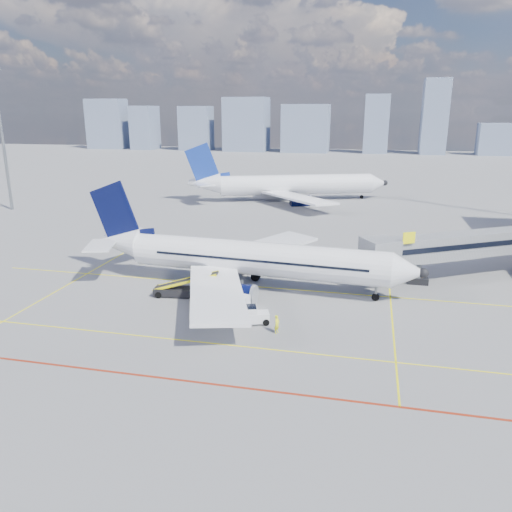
{
  "coord_description": "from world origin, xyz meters",
  "views": [
    {
      "loc": [
        11.24,
        -41.09,
        18.13
      ],
      "look_at": [
        0.48,
        6.09,
        4.0
      ],
      "focal_mm": 35.0,
      "sensor_mm": 36.0,
      "label": 1
    }
  ],
  "objects_px": {
    "belt_loader": "(179,290)",
    "baggage_tug": "(254,315)",
    "main_aircraft": "(243,258)",
    "ramp_worker": "(277,324)",
    "cargo_dolly": "(229,305)",
    "second_aircraft": "(288,185)"
  },
  "relations": [
    {
      "from": "second_aircraft",
      "to": "main_aircraft",
      "type": "bearing_deg",
      "value": -106.08
    },
    {
      "from": "baggage_tug",
      "to": "cargo_dolly",
      "type": "relative_size",
      "value": 0.63
    },
    {
      "from": "second_aircraft",
      "to": "ramp_worker",
      "type": "height_order",
      "value": "second_aircraft"
    },
    {
      "from": "baggage_tug",
      "to": "cargo_dolly",
      "type": "height_order",
      "value": "cargo_dolly"
    },
    {
      "from": "second_aircraft",
      "to": "belt_loader",
      "type": "relative_size",
      "value": 6.09
    },
    {
      "from": "ramp_worker",
      "to": "cargo_dolly",
      "type": "bearing_deg",
      "value": 84.74
    },
    {
      "from": "main_aircraft",
      "to": "ramp_worker",
      "type": "height_order",
      "value": "main_aircraft"
    },
    {
      "from": "cargo_dolly",
      "to": "second_aircraft",
      "type": "bearing_deg",
      "value": 105.22
    },
    {
      "from": "baggage_tug",
      "to": "main_aircraft",
      "type": "bearing_deg",
      "value": 91.64
    },
    {
      "from": "main_aircraft",
      "to": "cargo_dolly",
      "type": "height_order",
      "value": "main_aircraft"
    },
    {
      "from": "second_aircraft",
      "to": "cargo_dolly",
      "type": "bearing_deg",
      "value": -106.0
    },
    {
      "from": "baggage_tug",
      "to": "belt_loader",
      "type": "relative_size",
      "value": 0.39
    },
    {
      "from": "second_aircraft",
      "to": "cargo_dolly",
      "type": "distance_m",
      "value": 62.24
    },
    {
      "from": "baggage_tug",
      "to": "belt_loader",
      "type": "bearing_deg",
      "value": 133.01
    },
    {
      "from": "main_aircraft",
      "to": "belt_loader",
      "type": "height_order",
      "value": "main_aircraft"
    },
    {
      "from": "belt_loader",
      "to": "ramp_worker",
      "type": "distance_m",
      "value": 12.95
    },
    {
      "from": "belt_loader",
      "to": "baggage_tug",
      "type": "bearing_deg",
      "value": -34.82
    },
    {
      "from": "main_aircraft",
      "to": "ramp_worker",
      "type": "xyz_separation_m",
      "value": [
        5.63,
        -10.54,
        -2.42
      ]
    },
    {
      "from": "cargo_dolly",
      "to": "ramp_worker",
      "type": "distance_m",
      "value": 5.5
    },
    {
      "from": "cargo_dolly",
      "to": "belt_loader",
      "type": "distance_m",
      "value": 7.5
    },
    {
      "from": "belt_loader",
      "to": "cargo_dolly",
      "type": "bearing_deg",
      "value": -38.23
    },
    {
      "from": "main_aircraft",
      "to": "ramp_worker",
      "type": "distance_m",
      "value": 12.19
    }
  ]
}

